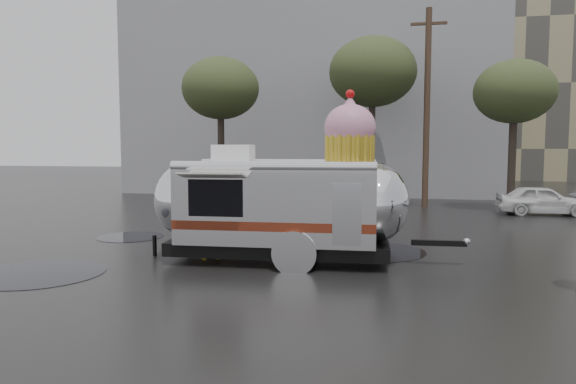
# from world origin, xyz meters

# --- Properties ---
(ground) EXTENTS (120.00, 120.00, 0.00)m
(ground) POSITION_xyz_m (0.00, 0.00, 0.00)
(ground) COLOR black
(ground) RESTS_ON ground
(puddles) EXTENTS (16.44, 9.55, 0.01)m
(puddles) POSITION_xyz_m (0.78, 0.22, 0.00)
(puddles) COLOR black
(puddles) RESTS_ON ground
(grey_building) EXTENTS (22.00, 12.00, 13.00)m
(grey_building) POSITION_xyz_m (-4.00, 24.00, 6.50)
(grey_building) COLOR slate
(grey_building) RESTS_ON ground
(utility_pole) EXTENTS (1.60, 0.28, 9.00)m
(utility_pole) POSITION_xyz_m (2.50, 14.00, 4.62)
(utility_pole) COLOR #473323
(utility_pole) RESTS_ON ground
(tree_left) EXTENTS (3.64, 3.64, 6.95)m
(tree_left) POSITION_xyz_m (-7.00, 13.00, 5.48)
(tree_left) COLOR #382D26
(tree_left) RESTS_ON ground
(tree_mid) EXTENTS (4.20, 4.20, 8.03)m
(tree_mid) POSITION_xyz_m (0.00, 15.00, 6.34)
(tree_mid) COLOR #382D26
(tree_mid) RESTS_ON ground
(tree_right) EXTENTS (3.36, 3.36, 6.42)m
(tree_right) POSITION_xyz_m (6.00, 13.00, 5.06)
(tree_right) COLOR #382D26
(tree_right) RESTS_ON ground
(barricade_row) EXTENTS (4.30, 0.80, 1.00)m
(barricade_row) POSITION_xyz_m (-5.55, 9.96, 0.52)
(barricade_row) COLOR #473323
(barricade_row) RESTS_ON ground
(airstream_trailer) EXTENTS (7.70, 3.10, 4.15)m
(airstream_trailer) POSITION_xyz_m (-1.62, 1.65, 1.45)
(airstream_trailer) COLOR silver
(airstream_trailer) RESTS_ON ground
(person_left) EXTENTS (0.77, 0.71, 1.79)m
(person_left) POSITION_xyz_m (-3.39, 1.40, 0.89)
(person_left) COLOR gold
(person_left) RESTS_ON ground
(umbrella_pink) EXTENTS (1.05, 1.05, 2.26)m
(umbrella_pink) POSITION_xyz_m (-3.39, 1.40, 1.91)
(umbrella_pink) COLOR pink
(umbrella_pink) RESTS_ON ground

